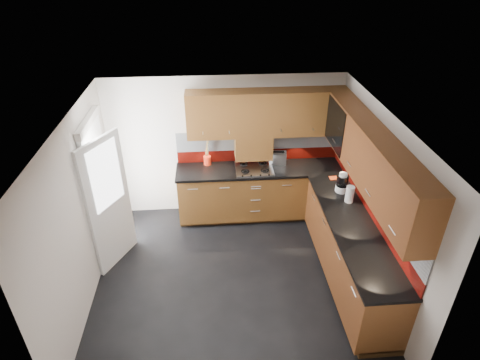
{
  "coord_description": "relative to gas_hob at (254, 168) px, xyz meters",
  "views": [
    {
      "loc": [
        -0.23,
        -4.17,
        4.15
      ],
      "look_at": [
        0.15,
        0.65,
        1.24
      ],
      "focal_mm": 30.0,
      "sensor_mm": 36.0,
      "label": 1
    }
  ],
  "objects": [
    {
      "name": "glass_cabinet",
      "position": [
        1.26,
        -0.4,
        0.91
      ],
      "size": [
        0.32,
        0.8,
        0.66
      ],
      "color": "black",
      "rests_on": "room"
    },
    {
      "name": "paper_towel",
      "position": [
        1.24,
        -1.04,
        0.11
      ],
      "size": [
        0.13,
        0.13,
        0.25
      ],
      "primitive_type": "cylinder",
      "rotation": [
        0.0,
        0.0,
        -0.14
      ],
      "color": "white",
      "rests_on": "countertop"
    },
    {
      "name": "extractor_hood",
      "position": [
        0.0,
        0.17,
        0.32
      ],
      "size": [
        0.6,
        0.33,
        0.4
      ],
      "primitive_type": "cube",
      "color": "#573013",
      "rests_on": "room"
    },
    {
      "name": "room",
      "position": [
        -0.45,
        -1.47,
        0.54
      ],
      "size": [
        4.0,
        3.8,
        2.64
      ],
      "color": "black"
    },
    {
      "name": "utensil_pot",
      "position": [
        -0.76,
        0.23,
        0.08
      ],
      "size": [
        0.12,
        0.12,
        0.44
      ],
      "color": "red",
      "rests_on": "countertop"
    },
    {
      "name": "back_door",
      "position": [
        -2.23,
        -0.72,
        0.08
      ],
      "size": [
        0.42,
        1.19,
        2.04
      ],
      "color": "white",
      "rests_on": "room"
    },
    {
      "name": "food_processor",
      "position": [
        1.21,
        -0.76,
        0.12
      ],
      "size": [
        0.18,
        0.18,
        0.3
      ],
      "color": "white",
      "rests_on": "countertop"
    },
    {
      "name": "backsplash",
      "position": [
        0.83,
        -0.54,
        0.25
      ],
      "size": [
        2.7,
        3.2,
        0.54
      ],
      "color": "maroon",
      "rests_on": "countertop"
    },
    {
      "name": "orange_cloth",
      "position": [
        1.21,
        -0.39,
        -0.01
      ],
      "size": [
        0.13,
        0.11,
        0.01
      ],
      "primitive_type": "cube",
      "rotation": [
        0.0,
        0.0,
        0.02
      ],
      "color": "#F04C1A",
      "rests_on": "countertop"
    },
    {
      "name": "upper_cabinets",
      "position": [
        0.78,
        -0.69,
        0.88
      ],
      "size": [
        2.5,
        3.2,
        0.72
      ],
      "color": "#573013",
      "rests_on": "room"
    },
    {
      "name": "base_cabinets",
      "position": [
        0.62,
        -0.75,
        -0.52
      ],
      "size": [
        2.7,
        3.2,
        0.95
      ],
      "color": "#573013",
      "rests_on": "room"
    },
    {
      "name": "gas_hob",
      "position": [
        0.0,
        0.0,
        0.0
      ],
      "size": [
        0.61,
        0.53,
        0.05
      ],
      "color": "silver",
      "rests_on": "countertop"
    },
    {
      "name": "toaster",
      "position": [
        0.41,
        0.18,
        0.08
      ],
      "size": [
        0.3,
        0.21,
        0.2
      ],
      "color": "silver",
      "rests_on": "countertop"
    },
    {
      "name": "countertop",
      "position": [
        0.6,
        -0.77,
        -0.04
      ],
      "size": [
        2.72,
        3.22,
        0.04
      ],
      "color": "black",
      "rests_on": "base_cabinets"
    }
  ]
}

